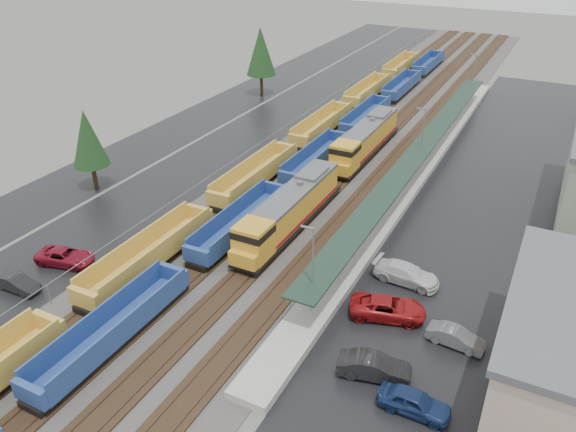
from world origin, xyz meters
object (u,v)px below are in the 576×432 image
Objects in this scene: locomotive_trail at (365,140)px; parked_car_east_d at (414,402)px; parked_car_east_b at (388,308)px; locomotive_lead at (288,211)px; parked_car_east_e at (456,337)px; well_string_blue at (316,159)px; parked_car_east_c at (406,274)px; parked_car_west_c at (65,257)px; well_string_yellow at (256,176)px; parked_car_east_a at (375,367)px; parked_car_west_b at (17,283)px.

parked_car_east_d is (17.06, -37.24, -1.50)m from locomotive_trail.
locomotive_trail is 31.68m from parked_car_east_b.
locomotive_lead is 20.16m from parked_car_east_e.
well_string_blue is 24.61m from parked_car_east_c.
well_string_yellow is at bearing -31.63° from parked_car_west_c.
well_string_blue is at bearing 62.33° from well_string_yellow.
parked_car_west_b is at bearing 84.64° from parked_car_east_a.
locomotive_lead is 0.16× the size of well_string_blue.
parked_car_east_e is at bearing -75.76° from parked_car_west_b.
well_string_blue reaches higher than parked_car_east_a.
parked_car_east_a is 3.65m from parked_car_east_d.
parked_car_east_b is 1.27× the size of parked_car_east_d.
well_string_blue is at bearing 17.81° from parked_car_east_a.
locomotive_lead is at bearing 41.14° from parked_car_east_b.
well_string_yellow reaches higher than well_string_blue.
parked_car_west_b is 0.90× the size of parked_car_east_d.
parked_car_east_b is at bearing -37.11° from well_string_yellow.
well_string_yellow is at bearing 36.39° from parked_car_east_b.
locomotive_lead and locomotive_trail have the same top height.
parked_car_west_c is 0.89× the size of parked_car_east_b.
locomotive_trail is 3.63× the size of parked_car_west_c.
parked_car_east_e is at bearing -7.35° from parked_car_east_d.
parked_car_west_c reaches higher than parked_car_west_b.
parked_car_east_c is at bearing -15.99° from parked_car_east_b.
locomotive_trail is 3.79× the size of parked_car_east_a.
parked_car_east_e is at bearing -133.91° from parked_car_east_c.
parked_car_west_c is 0.92× the size of parked_car_east_c.
parked_car_east_c is 1.35× the size of parked_car_east_e.
parked_car_east_a is 1.19× the size of parked_car_east_e.
locomotive_lead reaches higher than parked_car_east_a.
parked_car_east_c is at bearing -81.89° from parked_car_west_c.
parked_car_east_d is (3.21, -1.74, -0.04)m from parked_car_east_a.
parked_car_east_b is 1.04× the size of parked_car_east_c.
locomotive_trail is 7.10m from well_string_blue.
locomotive_trail is at bearing 31.60° from parked_car_east_c.
parked_car_west_c is at bearing -137.32° from locomotive_lead.
parked_car_west_c is at bearing -8.29° from parked_car_west_b.
locomotive_lead is 15.04m from parked_car_east_b.
parked_car_east_d reaches higher than parked_car_east_e.
well_string_yellow is 22.71× the size of parked_car_east_c.
parked_car_east_b is at bearing -71.34° from parked_car_west_b.
locomotive_trail is 38.00m from parked_car_west_c.
parked_car_west_c is (-11.04, -29.10, -0.47)m from well_string_blue.
parked_car_east_c is at bearing -62.23° from locomotive_trail.
parked_car_east_c is (-1.25, 11.57, -0.00)m from parked_car_east_a.
parked_car_east_a is at bearing -45.33° from well_string_yellow.
parked_car_west_b is at bearing 160.01° from parked_car_west_c.
well_string_blue is at bearing 46.25° from parked_car_east_c.
parked_car_east_b is at bearing 85.56° from parked_car_east_e.
parked_car_east_a is (29.42, 4.04, 0.14)m from parked_car_west_b.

